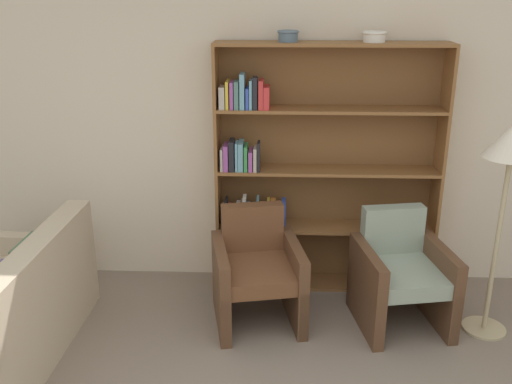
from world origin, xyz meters
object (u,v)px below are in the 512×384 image
(bowl_copper, at_px, (374,36))
(armchair_cushioned, at_px, (400,274))
(armchair_leather, at_px, (257,272))
(bookshelf, at_px, (307,176))
(couch, at_px, (4,317))
(floor_lamp, at_px, (511,155))
(bowl_terracotta, at_px, (289,35))

(bowl_copper, height_order, armchair_cushioned, bowl_copper)
(armchair_leather, bearing_deg, bookshelf, -134.78)
(couch, relative_size, floor_lamp, 1.02)
(bowl_terracotta, distance_m, armchair_leather, 1.81)
(armchair_leather, bearing_deg, floor_lamp, 165.48)
(bookshelf, height_order, bowl_terracotta, bowl_terracotta)
(bowl_copper, relative_size, floor_lamp, 0.12)
(bowl_terracotta, height_order, bowl_copper, bowl_terracotta)
(armchair_cushioned, bearing_deg, floor_lamp, 160.62)
(bowl_terracotta, height_order, armchair_leather, bowl_terracotta)
(couch, bearing_deg, bowl_copper, -65.27)
(bookshelf, xyz_separation_m, armchair_cushioned, (0.70, -0.58, -0.59))
(bookshelf, xyz_separation_m, bowl_copper, (0.47, -0.02, 1.12))
(bowl_terracotta, xyz_separation_m, couch, (-1.94, -1.10, -1.80))
(bowl_copper, distance_m, couch, 3.34)
(bookshelf, relative_size, floor_lamp, 1.29)
(bowl_terracotta, xyz_separation_m, armchair_leather, (-0.22, -0.56, -1.70))
(armchair_leather, bearing_deg, bowl_copper, -157.92)
(armchair_cushioned, bearing_deg, bowl_terracotta, -42.81)
(armchair_leather, height_order, floor_lamp, floor_lamp)
(floor_lamp, bearing_deg, armchair_cushioned, 170.66)
(bowl_terracotta, distance_m, floor_lamp, 1.80)
(floor_lamp, bearing_deg, couch, -172.74)
(bowl_copper, xyz_separation_m, floor_lamp, (0.87, -0.67, -0.73))
(bowl_copper, bearing_deg, floor_lamp, -37.55)
(bowl_copper, height_order, armchair_leather, bowl_copper)
(armchair_leather, height_order, armchair_cushioned, same)
(couch, distance_m, armchair_leather, 1.81)
(bowl_copper, relative_size, armchair_leather, 0.22)
(bookshelf, relative_size, bowl_copper, 11.13)
(bowl_terracotta, relative_size, floor_lamp, 0.10)
(bowl_copper, distance_m, floor_lamp, 1.31)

